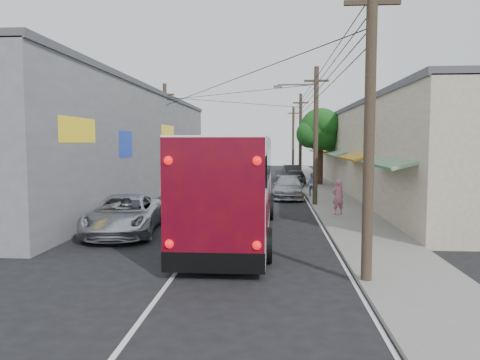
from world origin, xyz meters
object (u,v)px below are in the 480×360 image
Objects in this scene: coach_bus at (235,184)px; parked_car_mid at (295,178)px; jeepney at (124,215)px; pedestrian_near at (338,197)px; pedestrian_far at (312,184)px; parked_suv at (289,187)px; parked_car_far at (291,172)px.

coach_bus reaches higher than parked_car_mid.
pedestrian_near reaches higher than jeepney.
jeepney is 15.85m from pedestrian_far.
pedestrian_far is (8.67, 13.27, 0.14)m from jeepney.
pedestrian_near is at bearing 43.06° from coach_bus.
parked_car_mid is at bearing 62.32° from jeepney.
parked_suv is at bearing -87.98° from parked_car_mid.
jeepney is 14.42m from parked_suv.
coach_bus is 20.47m from parked_car_mid.
jeepney is 29.54m from parked_car_far.
pedestrian_far is (0.80, -15.21, 0.21)m from parked_car_far.
pedestrian_far is (1.60, 0.70, 0.20)m from parked_suv.
jeepney is at bearing -103.15° from parked_car_mid.
parked_car_far is at bearing -105.25° from pedestrian_near.
pedestrian_far is at bearing 49.89° from jeepney.
parked_car_mid is at bearing -51.73° from pedestrian_far.
jeepney is 22.22m from parked_car_mid.
parked_car_mid is at bearing -95.18° from parked_car_far.
parked_suv is at bearing -92.33° from pedestrian_near.
coach_bus is 3.15× the size of parked_car_far.
parked_car_far is at bearing -54.79° from pedestrian_far.
parked_car_mid is 15.78m from pedestrian_near.
pedestrian_far reaches higher than parked_car_mid.
coach_bus is at bearing -102.15° from parked_car_far.
parked_suv is 15.92m from parked_car_far.
jeepney is 1.30× the size of parked_car_far.
parked_car_mid is at bearing -103.59° from pedestrian_near.
coach_bus is 4.68m from jeepney.
parked_car_mid is (7.87, 20.79, -0.06)m from jeepney.
parked_suv is at bearing 78.04° from coach_bus.
coach_bus reaches higher than pedestrian_far.
pedestrian_near is at bearing 126.38° from pedestrian_far.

